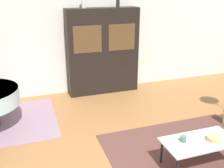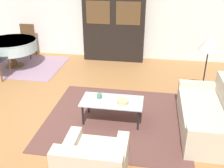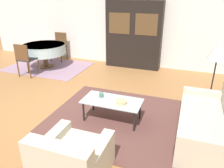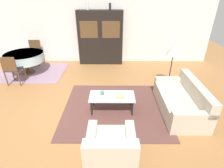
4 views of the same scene
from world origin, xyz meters
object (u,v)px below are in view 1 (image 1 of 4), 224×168
(coffee_table, at_px, (200,143))
(vase_tall, at_px, (83,0))
(bowl, at_px, (214,138))
(vase_short, at_px, (118,2))
(cup, at_px, (183,139))
(display_cabinet, at_px, (103,52))

(coffee_table, distance_m, vase_tall, 3.85)
(bowl, distance_m, vase_tall, 3.91)
(vase_tall, relative_size, vase_short, 1.48)
(coffee_table, bearing_deg, vase_short, 91.62)
(coffee_table, distance_m, cup, 0.26)
(coffee_table, height_order, vase_tall, vase_tall)
(display_cabinet, relative_size, vase_tall, 6.04)
(vase_tall, height_order, vase_short, vase_tall)
(bowl, bearing_deg, cup, 164.65)
(cup, distance_m, vase_tall, 3.70)
(vase_tall, bearing_deg, display_cabinet, -0.12)
(display_cabinet, relative_size, cup, 22.73)
(coffee_table, height_order, display_cabinet, display_cabinet)
(coffee_table, bearing_deg, bowl, -15.50)
(coffee_table, relative_size, vase_tall, 3.24)
(display_cabinet, bearing_deg, vase_tall, 179.88)
(display_cabinet, height_order, cup, display_cabinet)
(bowl, bearing_deg, vase_short, 94.99)
(coffee_table, distance_m, display_cabinet, 3.36)
(display_cabinet, xyz_separation_m, vase_short, (0.38, 0.00, 1.14))
(coffee_table, height_order, bowl, bowl)
(cup, xyz_separation_m, bowl, (0.44, -0.12, -0.01))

